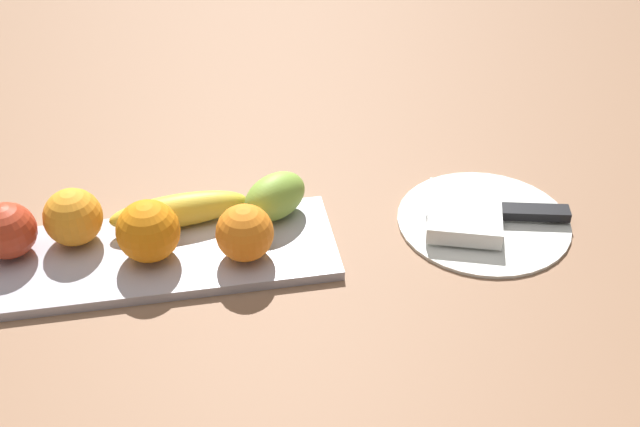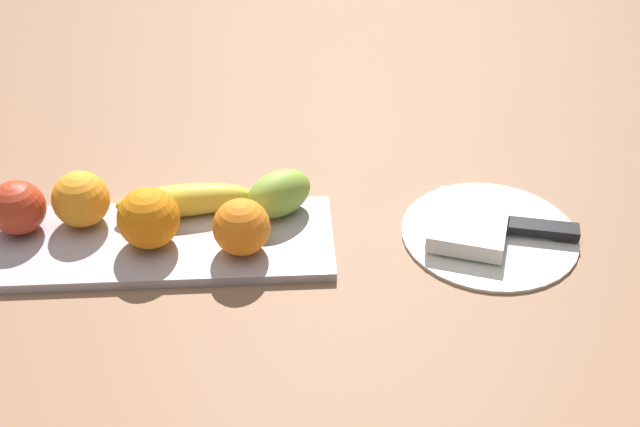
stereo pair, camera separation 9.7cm
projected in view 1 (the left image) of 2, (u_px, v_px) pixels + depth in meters
The scene contains 11 objects.
ground_plane at pixel (163, 277), 0.94m from camera, with size 2.40×2.40×0.00m, color #8B6348.
fruit_tray at pixel (146, 257), 0.96m from camera, with size 0.45×0.15×0.01m, color #B2B0BF.
apple at pixel (7, 231), 0.93m from camera, with size 0.07×0.07×0.07m, color #BC391F.
banana at pixel (179, 210), 0.99m from camera, with size 0.17×0.04×0.04m, color gold.
orange_near_apple at pixel (245, 233), 0.93m from camera, with size 0.07×0.07×0.07m, color orange.
orange_near_banana at pixel (148, 231), 0.93m from camera, with size 0.07×0.07×0.07m, color orange.
orange_center at pixel (73, 217), 0.95m from camera, with size 0.07×0.07×0.07m, color orange.
grape_bunch at pixel (275, 197), 1.00m from camera, with size 0.09×0.05×0.06m, color #8EB943.
dinner_plate at pixel (484, 220), 1.02m from camera, with size 0.22×0.22×0.01m, color white.
folded_napkin at pixel (464, 213), 1.01m from camera, with size 0.09×0.11×0.02m, color white.
knife at pixel (521, 213), 1.02m from camera, with size 0.18×0.06×0.01m.
Camera 1 is at (-0.05, 0.73, 0.62)m, focal length 45.17 mm.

